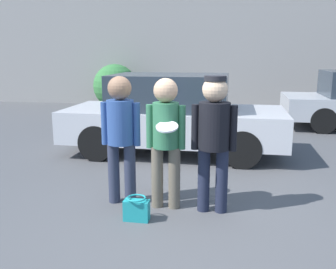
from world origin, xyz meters
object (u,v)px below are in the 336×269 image
shrub (115,86)px  handbag (137,209)px  person_middle_with_frisbee (166,133)px  parked_car_near (173,115)px  person_left (121,130)px  person_right (214,132)px

shrub → handbag: bearing=-70.6°
person_middle_with_frisbee → parked_car_near: person_middle_with_frisbee is taller
person_left → person_right: person_right is taller
parked_car_near → shrub: size_ratio=2.68×
person_middle_with_frisbee → handbag: size_ratio=5.49×
person_left → person_middle_with_frisbee: 0.60m
shrub → handbag: size_ratio=5.25×
person_left → person_right: bearing=-3.5°
person_left → parked_car_near: person_left is taller
person_left → shrub: bearing=108.5°
person_left → shrub: 9.00m
shrub → person_right: bearing=-64.8°
person_left → handbag: 1.04m
person_left → person_middle_with_frisbee: (0.59, -0.05, -0.01)m
person_right → shrub: (-4.04, 8.60, -0.23)m
person_right → handbag: 1.30m
person_left → person_right: (1.19, -0.07, 0.03)m
handbag → person_right: bearing=26.6°
person_left → shrub: (-2.85, 8.53, -0.20)m
person_middle_with_frisbee → person_right: bearing=-2.1°
person_right → parked_car_near: bearing=109.2°
person_middle_with_frisbee → person_right: size_ratio=0.98×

